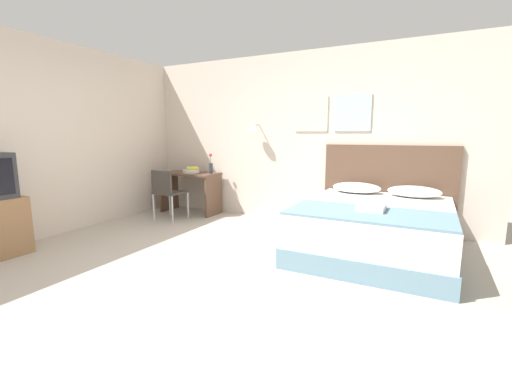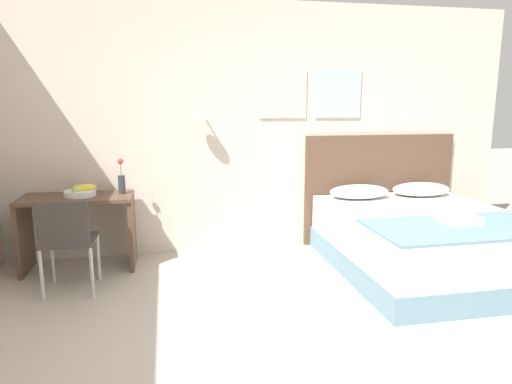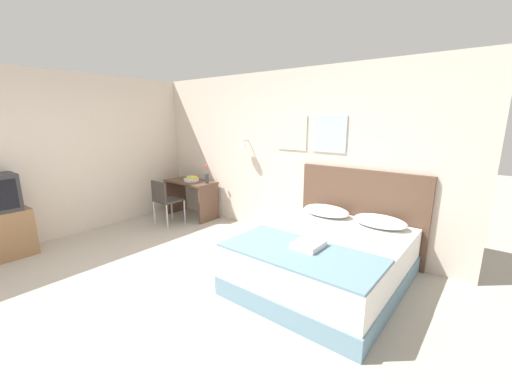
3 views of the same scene
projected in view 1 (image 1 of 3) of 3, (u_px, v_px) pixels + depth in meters
The scene contains 13 objects.
ground_plane at pixel (187, 278), 3.35m from camera, with size 24.00×24.00×0.00m, color #B2A899.
wall_back at pixel (291, 138), 5.49m from camera, with size 5.92×0.31×2.65m.
wall_left at pixel (5, 140), 4.15m from camera, with size 0.06×5.66×2.65m.
bed at pixel (375, 229), 4.03m from camera, with size 1.66×1.99×0.58m.
headboard at pixel (387, 189), 4.88m from camera, with size 1.78×0.06×1.24m.
pillow_left at pixel (357, 188), 4.79m from camera, with size 0.66×0.41×0.15m.
pillow_right at pixel (414, 192), 4.46m from camera, with size 0.66×0.41×0.15m.
throw_blanket at pixel (368, 214), 3.48m from camera, with size 1.61×0.80×0.02m.
folded_towel_near_foot at pixel (371, 207), 3.59m from camera, with size 0.27×0.32×0.06m.
desk at pixel (190, 185), 6.11m from camera, with size 1.04×0.52×0.72m.
desk_chair at pixel (167, 190), 5.54m from camera, with size 0.43×0.43×0.83m.
fruit_bowl at pixel (191, 170), 6.04m from camera, with size 0.31×0.29×0.12m.
flower_vase at pixel (211, 166), 5.91m from camera, with size 0.07×0.07×0.35m.
Camera 1 is at (2.05, -2.51, 1.38)m, focal length 24.00 mm.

